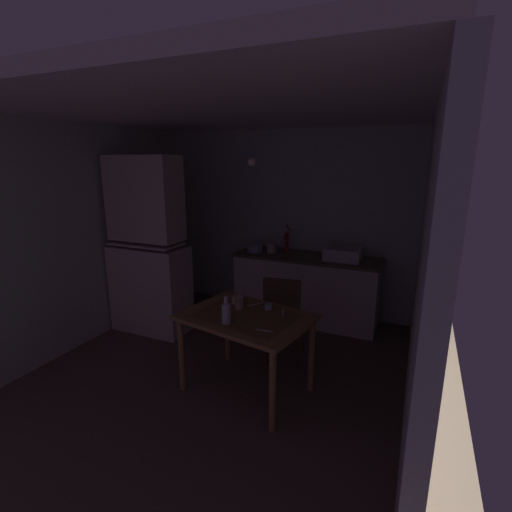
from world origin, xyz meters
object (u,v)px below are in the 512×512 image
Objects in this scene: mixing_bowl_counter at (255,248)px; mug_tall at (268,306)px; chair_far_side at (283,317)px; serving_bowl_wide at (238,299)px; sink_basin at (343,254)px; hutch_cabinet at (148,252)px; hand_pump at (287,241)px; dining_table at (246,325)px; glass_bottle at (226,312)px.

mug_tall is (0.80, -1.51, -0.15)m from mixing_bowl_counter.
serving_bowl_wide is at bearing -132.74° from chair_far_side.
sink_basin reaches higher than chair_far_side.
hutch_cabinet reaches higher than mug_tall.
chair_far_side reaches higher than mug_tall.
mixing_bowl_counter is (-0.41, -0.10, -0.12)m from hand_pump.
glass_bottle is at bearing -111.55° from dining_table.
sink_basin is 3.85× the size of serving_bowl_wide.
sink_basin is at bearing 72.07° from chair_far_side.
hutch_cabinet is 1.83m from dining_table.
glass_bottle is at bearing -116.89° from mug_tall.
chair_far_side is at bearing -71.87° from hand_pump.
serving_bowl_wide is 0.47× the size of glass_bottle.
serving_bowl_wide is (1.43, -0.46, -0.23)m from hutch_cabinet.
hand_pump is at bearing 103.44° from mug_tall.
dining_table is 5.10× the size of glass_bottle.
glass_bottle is (-0.22, -0.84, 0.33)m from chair_far_side.
mug_tall is at bearing 58.05° from dining_table.
hand_pump is 0.41× the size of chair_far_side.
hutch_cabinet is at bearing -141.66° from hand_pump.
mixing_bowl_counter is (0.97, 1.00, -0.08)m from hutch_cabinet.
hutch_cabinet reaches higher than sink_basin.
mixing_bowl_counter is 0.22× the size of chair_far_side.
mixing_bowl_counter is 0.17× the size of dining_table.
serving_bowl_wide is 0.49m from glass_bottle.
glass_bottle is (0.17, -2.03, -0.21)m from hand_pump.
mixing_bowl_counter is at bearing 111.30° from dining_table.
mug_tall is at bearing -90.70° from chair_far_side.
mixing_bowl_counter is 1.83× the size of serving_bowl_wide.
hand_pump reaches higher than sink_basin.
hand_pump is at bearing 94.79° from glass_bottle.
hand_pump is 1.36m from chair_far_side.
chair_far_side is 0.93m from glass_bottle.
hand_pump reaches higher than mug_tall.
chair_far_side is (1.78, -0.09, -0.50)m from hutch_cabinet.
serving_bowl_wide is (0.04, -1.56, -0.27)m from hand_pump.
hand_pump reaches higher than dining_table.
serving_bowl_wide and mug_tall have the same top height.
sink_basin is at bearing 73.47° from glass_bottle.
hand_pump is at bearing 91.61° from serving_bowl_wide.
dining_table is 10.83× the size of serving_bowl_wide.
glass_bottle is (1.56, -0.93, -0.16)m from hutch_cabinet.
glass_bottle is (-0.21, -0.42, 0.07)m from mug_tall.
hutch_cabinet reaches higher than glass_bottle.
hand_pump is at bearing 97.99° from dining_table.
hutch_cabinet is 2.25× the size of chair_far_side.
chair_far_side is at bearing 89.30° from mug_tall.
hutch_cabinet is 1.82m from glass_bottle.
mixing_bowl_counter is 3.04× the size of mug_tall.
hutch_cabinet is at bearing 177.15° from chair_far_side.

